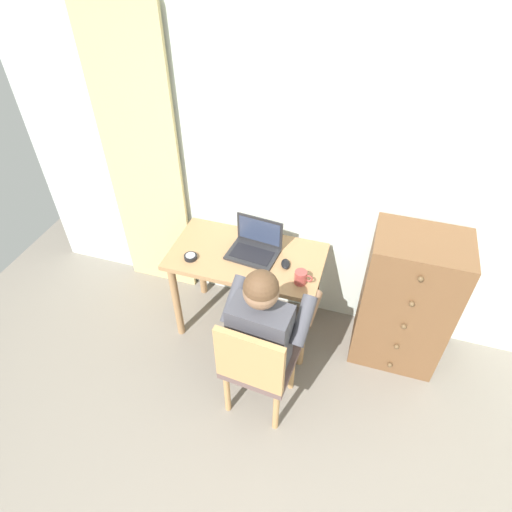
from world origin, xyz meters
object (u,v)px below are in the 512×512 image
(computer_mouse, at_px, (286,264))
(desk_clock, at_px, (191,257))
(chair, at_px, (256,364))
(coffee_mug, at_px, (301,277))
(dresser, at_px, (405,301))
(desk, at_px, (247,268))
(laptop, at_px, (255,246))
(person_seated, at_px, (267,324))

(computer_mouse, height_order, desk_clock, computer_mouse)
(chair, bearing_deg, coffee_mug, 74.65)
(dresser, distance_m, desk_clock, 1.51)
(chair, bearing_deg, computer_mouse, 89.38)
(computer_mouse, bearing_deg, chair, -106.94)
(desk, distance_m, coffee_mug, 0.48)
(dresser, xyz_separation_m, desk_clock, (-1.48, -0.24, 0.22))
(laptop, distance_m, desk_clock, 0.45)
(dresser, relative_size, person_seated, 0.91)
(coffee_mug, bearing_deg, computer_mouse, 136.30)
(dresser, bearing_deg, desk_clock, -170.84)
(coffee_mug, bearing_deg, chair, -105.35)
(chair, bearing_deg, person_seated, 85.81)
(chair, distance_m, desk_clock, 0.87)
(dresser, xyz_separation_m, laptop, (-1.07, -0.04, 0.26))
(desk, xyz_separation_m, desk_clock, (-0.36, -0.15, 0.14))
(desk, height_order, person_seated, person_seated)
(laptop, bearing_deg, coffee_mug, -28.82)
(desk_clock, bearing_deg, chair, -39.23)
(computer_mouse, bearing_deg, dresser, -8.51)
(desk, height_order, coffee_mug, coffee_mug)
(desk_clock, bearing_deg, desk, 22.94)
(person_seated, height_order, computer_mouse, person_seated)
(dresser, height_order, laptop, dresser)
(desk, height_order, chair, chair)
(laptop, bearing_deg, desk, -132.08)
(computer_mouse, distance_m, desk_clock, 0.66)
(chair, xyz_separation_m, laptop, (-0.23, 0.72, 0.31))
(person_seated, relative_size, coffee_mug, 9.98)
(chair, bearing_deg, desk, 112.65)
(coffee_mug, bearing_deg, laptop, 151.18)
(chair, height_order, desk_clock, chair)
(dresser, xyz_separation_m, chair, (-0.84, -0.76, -0.05))
(dresser, height_order, computer_mouse, dresser)
(desk, distance_m, desk_clock, 0.41)
(dresser, relative_size, laptop, 2.97)
(desk, xyz_separation_m, chair, (0.28, -0.67, -0.13))
(desk_clock, distance_m, coffee_mug, 0.78)
(desk, relative_size, computer_mouse, 10.76)
(dresser, distance_m, chair, 1.13)
(desk, xyz_separation_m, person_seated, (0.29, -0.49, 0.05))
(desk, relative_size, laptop, 2.95)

